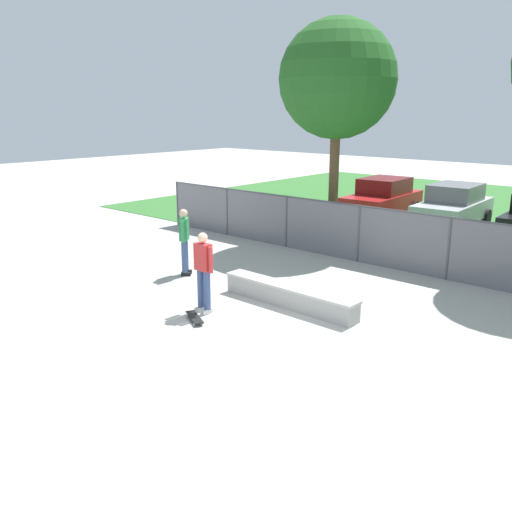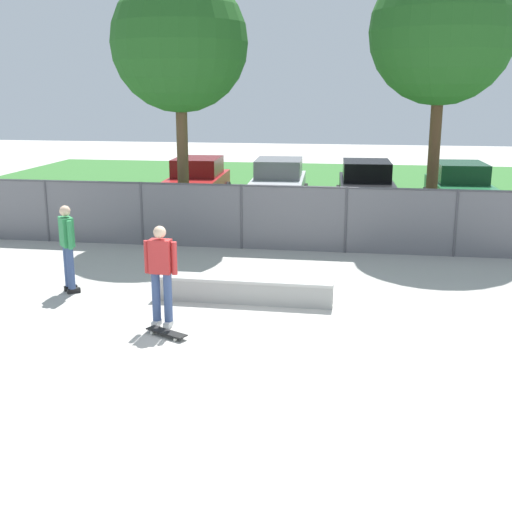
# 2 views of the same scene
# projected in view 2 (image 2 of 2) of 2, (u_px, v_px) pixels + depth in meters

# --- Properties ---
(ground_plane) EXTENTS (80.00, 80.00, 0.00)m
(ground_plane) POSITION_uv_depth(u_px,v_px,m) (255.00, 338.00, 11.00)
(ground_plane) COLOR #ADAAA3
(grass_strip) EXTENTS (30.98, 20.00, 0.02)m
(grass_strip) POSITION_uv_depth(u_px,v_px,m) (318.00, 191.00, 26.83)
(grass_strip) COLOR #336B2D
(grass_strip) RESTS_ON ground
(concrete_ledge) EXTENTS (3.59, 0.53, 0.49)m
(concrete_ledge) POSITION_uv_depth(u_px,v_px,m) (243.00, 290.00, 12.84)
(concrete_ledge) COLOR #999993
(concrete_ledge) RESTS_ON ground
(skateboarder) EXTENTS (0.60, 0.29, 1.82)m
(skateboarder) POSITION_uv_depth(u_px,v_px,m) (161.00, 271.00, 11.34)
(skateboarder) COLOR beige
(skateboarder) RESTS_ON ground
(skateboard) EXTENTS (0.80, 0.54, 0.09)m
(skateboard) POSITION_uv_depth(u_px,v_px,m) (167.00, 332.00, 11.07)
(skateboard) COLOR black
(skateboard) RESTS_ON ground
(chainlink_fence) EXTENTS (19.05, 0.07, 1.71)m
(chainlink_fence) POSITION_uv_depth(u_px,v_px,m) (293.00, 215.00, 16.75)
(chainlink_fence) COLOR #4C4C51
(chainlink_fence) RESTS_ON ground
(tree_near_left) EXTENTS (3.76, 3.76, 7.20)m
(tree_near_left) POSITION_uv_depth(u_px,v_px,m) (179.00, 43.00, 17.66)
(tree_near_left) COLOR brown
(tree_near_left) RESTS_ON ground
(tree_near_right) EXTENTS (3.86, 3.86, 7.50)m
(tree_near_right) POSITION_uv_depth(u_px,v_px,m) (442.00, 32.00, 17.23)
(tree_near_right) COLOR #513823
(tree_near_right) RESTS_ON ground
(car_red) EXTENTS (2.17, 4.28, 1.66)m
(car_red) POSITION_uv_depth(u_px,v_px,m) (197.00, 181.00, 23.73)
(car_red) COLOR #B21E1E
(car_red) RESTS_ON ground
(car_silver) EXTENTS (2.17, 4.28, 1.66)m
(car_silver) POSITION_uv_depth(u_px,v_px,m) (278.00, 182.00, 23.31)
(car_silver) COLOR #B7BABF
(car_silver) RESTS_ON ground
(car_black) EXTENTS (2.17, 4.28, 1.66)m
(car_black) POSITION_uv_depth(u_px,v_px,m) (366.00, 185.00, 22.71)
(car_black) COLOR black
(car_black) RESTS_ON ground
(car_green) EXTENTS (2.17, 4.28, 1.66)m
(car_green) POSITION_uv_depth(u_px,v_px,m) (460.00, 187.00, 22.21)
(car_green) COLOR #1E6638
(car_green) RESTS_ON ground
(bystander) EXTENTS (0.44, 0.48, 1.82)m
(bystander) POSITION_uv_depth(u_px,v_px,m) (68.00, 245.00, 13.27)
(bystander) COLOR black
(bystander) RESTS_ON ground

